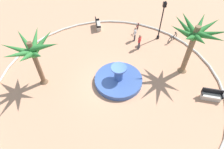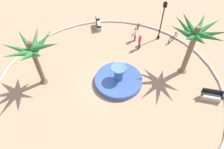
{
  "view_description": "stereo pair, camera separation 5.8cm",
  "coord_description": "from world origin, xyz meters",
  "px_view_note": "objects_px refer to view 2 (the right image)",
  "views": [
    {
      "loc": [
        -0.13,
        10.95,
        12.87
      ],
      "look_at": [
        -0.24,
        -0.02,
        1.0
      ],
      "focal_mm": 31.57,
      "sensor_mm": 36.0,
      "label": 1
    },
    {
      "loc": [
        -0.19,
        10.95,
        12.87
      ],
      "look_at": [
        -0.24,
        -0.02,
        1.0
      ],
      "focal_mm": 31.57,
      "sensor_mm": 36.0,
      "label": 2
    }
  ],
  "objects_px": {
    "fountain": "(118,80)",
    "person_cyclist_photo": "(135,33)",
    "palm_tree_by_curb": "(196,36)",
    "bicycle_red_frame": "(173,38)",
    "palm_tree_near_fountain": "(32,51)",
    "bench_east": "(211,97)",
    "lamppost": "(162,18)",
    "bench_southeast": "(98,25)",
    "bicycle_by_lamppost": "(137,28)",
    "person_cyclist_helmet": "(140,41)"
  },
  "relations": [
    {
      "from": "bench_southeast",
      "to": "person_cyclist_photo",
      "type": "xyz_separation_m",
      "value": [
        -3.95,
        2.37,
        0.55
      ]
    },
    {
      "from": "fountain",
      "to": "palm_tree_by_curb",
      "type": "xyz_separation_m",
      "value": [
        -5.84,
        -1.32,
        3.57
      ]
    },
    {
      "from": "palm_tree_by_curb",
      "to": "bicycle_red_frame",
      "type": "distance_m",
      "value": 5.55
    },
    {
      "from": "palm_tree_by_curb",
      "to": "bicycle_by_lamppost",
      "type": "height_order",
      "value": "palm_tree_by_curb"
    },
    {
      "from": "bench_southeast",
      "to": "person_cyclist_photo",
      "type": "bearing_deg",
      "value": 149.04
    },
    {
      "from": "bicycle_red_frame",
      "to": "person_cyclist_helmet",
      "type": "height_order",
      "value": "person_cyclist_helmet"
    },
    {
      "from": "bicycle_red_frame",
      "to": "person_cyclist_helmet",
      "type": "relative_size",
      "value": 0.76
    },
    {
      "from": "bicycle_red_frame",
      "to": "person_cyclist_helmet",
      "type": "bearing_deg",
      "value": 18.66
    },
    {
      "from": "bicycle_red_frame",
      "to": "lamppost",
      "type": "bearing_deg",
      "value": -18.39
    },
    {
      "from": "bench_east",
      "to": "bicycle_red_frame",
      "type": "xyz_separation_m",
      "value": [
        1.41,
        -7.5,
        0.04
      ]
    },
    {
      "from": "fountain",
      "to": "lamppost",
      "type": "distance_m",
      "value": 7.87
    },
    {
      "from": "fountain",
      "to": "person_cyclist_photo",
      "type": "distance_m",
      "value": 6.12
    },
    {
      "from": "fountain",
      "to": "bench_southeast",
      "type": "xyz_separation_m",
      "value": [
        2.06,
        -8.16,
        0.07
      ]
    },
    {
      "from": "palm_tree_near_fountain",
      "to": "person_cyclist_helmet",
      "type": "relative_size",
      "value": 2.71
    },
    {
      "from": "bench_east",
      "to": "bench_southeast",
      "type": "relative_size",
      "value": 1.01
    },
    {
      "from": "fountain",
      "to": "person_cyclist_helmet",
      "type": "bearing_deg",
      "value": -116.28
    },
    {
      "from": "bench_southeast",
      "to": "bicycle_red_frame",
      "type": "xyz_separation_m",
      "value": [
        -7.89,
        2.5,
        0.04
      ]
    },
    {
      "from": "palm_tree_by_curb",
      "to": "bicycle_by_lamppost",
      "type": "relative_size",
      "value": 2.98
    },
    {
      "from": "lamppost",
      "to": "person_cyclist_photo",
      "type": "distance_m",
      "value": 3.01
    },
    {
      "from": "palm_tree_by_curb",
      "to": "bicycle_by_lamppost",
      "type": "bearing_deg",
      "value": -59.89
    },
    {
      "from": "bench_east",
      "to": "bench_southeast",
      "type": "height_order",
      "value": "same"
    },
    {
      "from": "fountain",
      "to": "person_cyclist_photo",
      "type": "height_order",
      "value": "fountain"
    },
    {
      "from": "bench_southeast",
      "to": "lamppost",
      "type": "relative_size",
      "value": 0.39
    },
    {
      "from": "lamppost",
      "to": "person_cyclist_helmet",
      "type": "height_order",
      "value": "lamppost"
    },
    {
      "from": "fountain",
      "to": "palm_tree_near_fountain",
      "type": "relative_size",
      "value": 0.89
    },
    {
      "from": "palm_tree_by_curb",
      "to": "bench_east",
      "type": "distance_m",
      "value": 4.93
    },
    {
      "from": "fountain",
      "to": "bench_southeast",
      "type": "height_order",
      "value": "fountain"
    },
    {
      "from": "palm_tree_by_curb",
      "to": "bench_southeast",
      "type": "height_order",
      "value": "palm_tree_by_curb"
    },
    {
      "from": "palm_tree_by_curb",
      "to": "bench_southeast",
      "type": "bearing_deg",
      "value": -40.84
    },
    {
      "from": "person_cyclist_helmet",
      "to": "bicycle_red_frame",
      "type": "bearing_deg",
      "value": -161.34
    },
    {
      "from": "lamppost",
      "to": "person_cyclist_photo",
      "type": "bearing_deg",
      "value": 7.52
    },
    {
      "from": "bicycle_by_lamppost",
      "to": "bicycle_red_frame",
      "type": "bearing_deg",
      "value": 153.27
    },
    {
      "from": "bench_east",
      "to": "person_cyclist_photo",
      "type": "relative_size",
      "value": 1.05
    },
    {
      "from": "bench_east",
      "to": "lamppost",
      "type": "bearing_deg",
      "value": -70.48
    },
    {
      "from": "bicycle_by_lamppost",
      "to": "palm_tree_near_fountain",
      "type": "bearing_deg",
      "value": 40.43
    },
    {
      "from": "lamppost",
      "to": "palm_tree_by_curb",
      "type": "bearing_deg",
      "value": 106.53
    },
    {
      "from": "palm_tree_by_curb",
      "to": "palm_tree_near_fountain",
      "type": "bearing_deg",
      "value": 6.02
    },
    {
      "from": "fountain",
      "to": "bicycle_by_lamppost",
      "type": "xyz_separation_m",
      "value": [
        -2.3,
        -7.44,
        0.1
      ]
    },
    {
      "from": "person_cyclist_helmet",
      "to": "bench_southeast",
      "type": "bearing_deg",
      "value": -41.28
    },
    {
      "from": "palm_tree_by_curb",
      "to": "person_cyclist_photo",
      "type": "bearing_deg",
      "value": -48.44
    },
    {
      "from": "palm_tree_by_curb",
      "to": "bicycle_by_lamppost",
      "type": "xyz_separation_m",
      "value": [
        3.54,
        -6.11,
        -3.47
      ]
    },
    {
      "from": "bench_east",
      "to": "bicycle_red_frame",
      "type": "relative_size",
      "value": 1.31
    },
    {
      "from": "fountain",
      "to": "bicycle_by_lamppost",
      "type": "bearing_deg",
      "value": -107.19
    },
    {
      "from": "bench_east",
      "to": "bicycle_red_frame",
      "type": "height_order",
      "value": "bench_east"
    },
    {
      "from": "bench_east",
      "to": "person_cyclist_photo",
      "type": "distance_m",
      "value": 9.34
    },
    {
      "from": "palm_tree_near_fountain",
      "to": "bench_east",
      "type": "bearing_deg",
      "value": 172.18
    },
    {
      "from": "bench_southeast",
      "to": "lamppost",
      "type": "bearing_deg",
      "value": 162.59
    },
    {
      "from": "bicycle_by_lamppost",
      "to": "bench_east",
      "type": "bearing_deg",
      "value": 118.06
    },
    {
      "from": "bench_east",
      "to": "bicycle_by_lamppost",
      "type": "bearing_deg",
      "value": -61.94
    },
    {
      "from": "bicycle_red_frame",
      "to": "fountain",
      "type": "bearing_deg",
      "value": 44.15
    }
  ]
}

